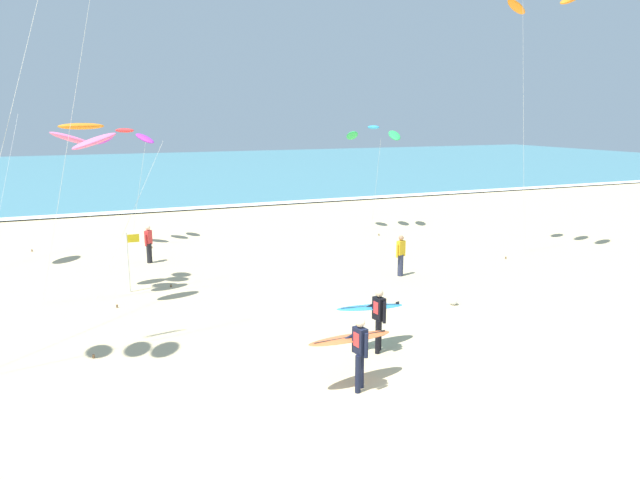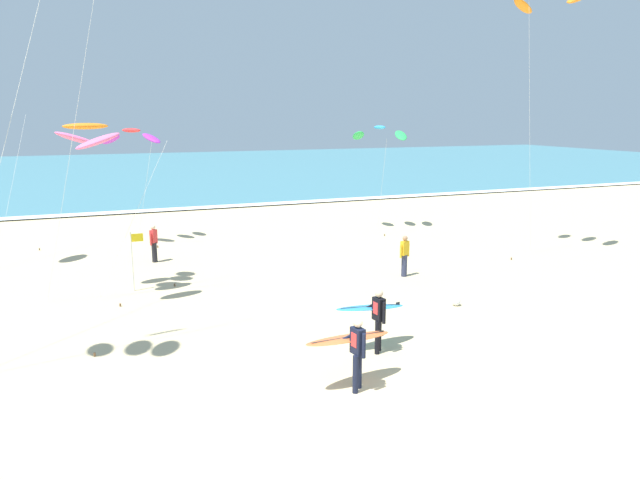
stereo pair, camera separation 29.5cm
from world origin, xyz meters
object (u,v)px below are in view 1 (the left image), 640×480
at_px(kite_arc_cobalt_mid, 373,133).
at_px(kite_arc_amber_high, 82,136).
at_px(lifeguard_flag, 130,257).
at_px(kite_arc_emerald_far, 542,0).
at_px(surfer_lead, 355,344).
at_px(kite_arc_scarlet_extra, 125,136).
at_px(bystander_red_top, 149,244).
at_px(bystander_yellow_top, 401,255).
at_px(surfer_trailing, 375,312).
at_px(beach_ball, 453,301).

height_order(kite_arc_cobalt_mid, kite_arc_amber_high, kite_arc_amber_high).
bearing_deg(kite_arc_amber_high, lifeguard_flag, 29.00).
bearing_deg(kite_arc_cobalt_mid, kite_arc_emerald_far, -64.96).
relative_size(surfer_lead, kite_arc_emerald_far, 0.21).
height_order(kite_arc_emerald_far, kite_arc_scarlet_extra, kite_arc_emerald_far).
height_order(kite_arc_cobalt_mid, kite_arc_emerald_far, kite_arc_emerald_far).
bearing_deg(kite_arc_amber_high, kite_arc_cobalt_mid, 28.60).
xyz_separation_m(kite_arc_amber_high, bystander_red_top, (2.35, 4.72, -4.62)).
height_order(bystander_red_top, bystander_yellow_top, same).
bearing_deg(surfer_trailing, lifeguard_flag, 123.90).
bearing_deg(surfer_trailing, bystander_red_top, 109.38).
xyz_separation_m(kite_arc_scarlet_extra, bystander_yellow_top, (8.90, -10.15, -4.28)).
relative_size(kite_arc_cobalt_mid, kite_arc_scarlet_extra, 1.01).
bearing_deg(beach_ball, surfer_lead, -143.59).
bearing_deg(beach_ball, bystander_red_top, 130.98).
height_order(kite_arc_amber_high, bystander_red_top, kite_arc_amber_high).
distance_m(bystander_yellow_top, lifeguard_flag, 9.92).
bearing_deg(bystander_yellow_top, surfer_trailing, -125.58).
xyz_separation_m(kite_arc_cobalt_mid, kite_arc_scarlet_extra, (-12.44, 1.08, -0.04)).
xyz_separation_m(kite_arc_amber_high, beach_ball, (10.74, -4.93, -5.29)).
bearing_deg(kite_arc_cobalt_mid, surfer_trailing, -117.55).
xyz_separation_m(surfer_lead, kite_arc_scarlet_extra, (-3.06, 18.07, 4.05)).
relative_size(surfer_trailing, bystander_yellow_top, 1.38).
distance_m(surfer_lead, kite_arc_scarlet_extra, 18.77).
distance_m(surfer_lead, kite_arc_cobalt_mid, 19.83).
relative_size(surfer_lead, kite_arc_scarlet_extra, 0.42).
bearing_deg(beach_ball, kite_arc_emerald_far, 34.38).
bearing_deg(surfer_lead, beach_ball, 36.41).
bearing_deg(kite_arc_amber_high, kite_arc_scarlet_extra, 77.04).
xyz_separation_m(lifeguard_flag, beach_ball, (9.52, -5.61, -1.13)).
relative_size(surfer_lead, beach_ball, 8.18).
distance_m(surfer_trailing, kite_arc_amber_high, 10.76).
relative_size(kite_arc_emerald_far, kite_arc_scarlet_extra, 2.03).
bearing_deg(kite_arc_emerald_far, kite_arc_amber_high, -179.59).
bearing_deg(surfer_lead, bystander_yellow_top, 53.59).
bearing_deg(kite_arc_emerald_far, surfer_lead, -144.73).
height_order(surfer_trailing, lifeguard_flag, lifeguard_flag).
xyz_separation_m(bystander_red_top, bystander_yellow_top, (8.61, -5.88, 0.00)).
bearing_deg(kite_arc_amber_high, bystander_yellow_top, -6.03).
distance_m(surfer_trailing, kite_arc_cobalt_mid, 17.62).
height_order(kite_arc_amber_high, kite_arc_scarlet_extra, kite_arc_amber_high).
distance_m(bystander_red_top, lifeguard_flag, 4.22).
bearing_deg(bystander_yellow_top, bystander_red_top, 145.67).
xyz_separation_m(kite_arc_emerald_far, kite_arc_amber_high, (-18.14, -0.13, -5.27)).
height_order(kite_arc_amber_high, beach_ball, kite_arc_amber_high).
relative_size(bystander_red_top, beach_ball, 5.68).
bearing_deg(kite_arc_amber_high, surfer_trailing, -47.92).
relative_size(kite_arc_amber_high, beach_ball, 20.79).
xyz_separation_m(surfer_lead, kite_arc_amber_high, (-5.13, 9.08, 4.39)).
distance_m(surfer_trailing, kite_arc_scarlet_extra, 17.37).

